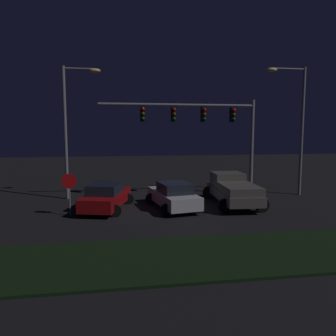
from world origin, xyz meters
TOP-DOWN VIEW (x-y plane):
  - ground_plane at (0.00, 0.00)m, footprint 80.00×80.00m
  - grass_median at (0.00, -7.51)m, footprint 22.77×4.03m
  - pickup_truck at (3.49, 0.32)m, footprint 3.07×5.50m
  - car_sedan at (-0.20, -0.21)m, footprint 2.97×4.65m
  - car_sedan_far at (-4.02, 0.06)m, footprint 3.20×4.72m
  - traffic_signal_gantry at (2.34, 2.70)m, footprint 10.32×0.56m
  - street_lamp_left at (-6.16, 3.47)m, footprint 2.40×0.44m
  - street_lamp_right at (8.64, 2.44)m, footprint 2.79×0.44m
  - stop_sign at (-5.83, -1.05)m, footprint 0.76×0.08m

SIDE VIEW (x-z plane):
  - ground_plane at x=0.00m, z-range 0.00..0.00m
  - grass_median at x=0.00m, z-range 0.00..0.10m
  - car_sedan at x=-0.20m, z-range -0.02..1.49m
  - car_sedan_far at x=-4.02m, z-range -0.02..1.49m
  - pickup_truck at x=3.49m, z-range 0.10..1.90m
  - stop_sign at x=-5.83m, z-range 0.45..2.68m
  - traffic_signal_gantry at x=2.34m, z-range 1.78..8.28m
  - street_lamp_left at x=-6.16m, z-range 1.05..9.54m
  - street_lamp_right at x=8.64m, z-range 1.10..9.78m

